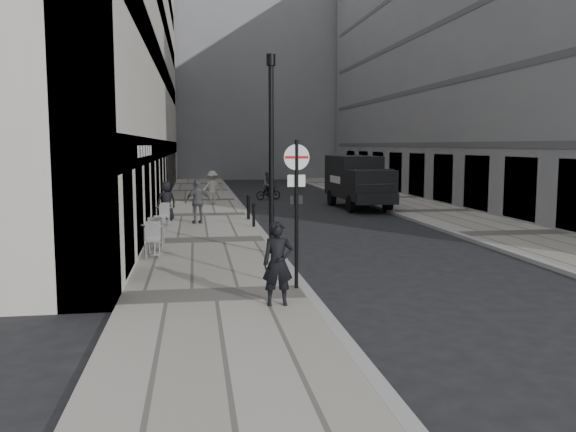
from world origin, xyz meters
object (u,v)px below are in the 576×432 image
walking_man (278,263)px  panel_van (357,179)px  lamppost (271,144)px  sign_post (296,194)px  cyclist (268,189)px

walking_man → panel_van: panel_van is taller
lamppost → panel_van: size_ratio=0.98×
sign_post → panel_van: (6.19, 17.72, -0.69)m
sign_post → cyclist: size_ratio=1.92×
lamppost → cyclist: bearing=83.4°
walking_man → panel_van: bearing=71.9°
sign_post → lamppost: 4.57m
lamppost → cyclist: lamppost is taller
walking_man → lamppost: bearing=85.5°
sign_post → panel_van: bearing=70.4°
sign_post → lamppost: lamppost is taller
walking_man → sign_post: size_ratio=0.51×
sign_post → panel_van: sign_post is taller
sign_post → lamppost: (0.00, 4.44, 1.09)m
cyclist → walking_man: bearing=-115.1°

